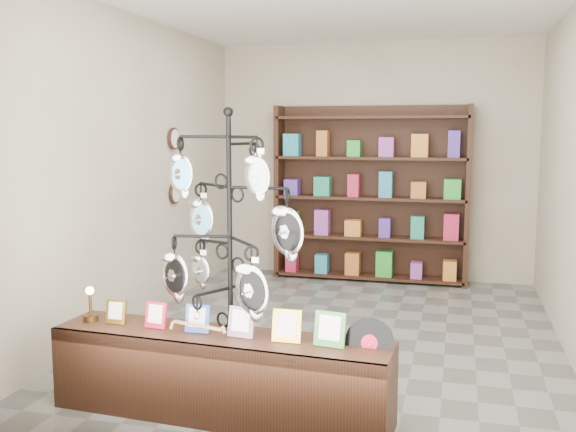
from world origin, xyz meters
The scene contains 6 objects.
ground centered at (0.00, 0.00, 0.00)m, with size 5.00×5.00×0.00m, color slate.
room_envelope centered at (0.00, 0.00, 1.85)m, with size 5.00×5.00×5.00m.
display_tree centered at (-0.40, -1.74, 1.18)m, with size 1.10×1.09×2.04m.
front_shelf centered at (-0.41, -1.91, 0.28)m, with size 2.30×0.59×0.81m.
back_shelving centered at (0.00, 2.30, 1.03)m, with size 2.42×0.36×2.20m.
wall_clocks centered at (-1.97, 0.80, 1.50)m, with size 0.03×0.24×0.84m.
Camera 1 is at (1.07, -5.72, 1.88)m, focal length 40.00 mm.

